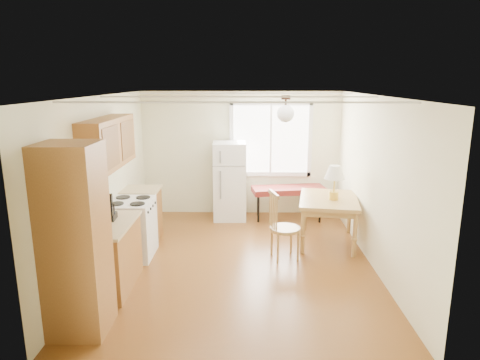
{
  "coord_description": "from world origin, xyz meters",
  "views": [
    {
      "loc": [
        0.12,
        -6.09,
        2.72
      ],
      "look_at": [
        0.01,
        0.58,
        1.15
      ],
      "focal_mm": 32.0,
      "sensor_mm": 36.0,
      "label": 1
    }
  ],
  "objects_px": {
    "bench": "(289,191)",
    "chair": "(279,221)",
    "dining_table": "(329,204)",
    "refrigerator": "(230,181)"
  },
  "relations": [
    {
      "from": "dining_table",
      "to": "chair",
      "type": "xyz_separation_m",
      "value": [
        -0.88,
        -0.71,
        -0.06
      ]
    },
    {
      "from": "refrigerator",
      "to": "dining_table",
      "type": "relative_size",
      "value": 1.11
    },
    {
      "from": "refrigerator",
      "to": "dining_table",
      "type": "xyz_separation_m",
      "value": [
        1.72,
        -1.29,
        -0.09
      ]
    },
    {
      "from": "refrigerator",
      "to": "chair",
      "type": "relative_size",
      "value": 1.43
    },
    {
      "from": "bench",
      "to": "dining_table",
      "type": "relative_size",
      "value": 1.07
    },
    {
      "from": "refrigerator",
      "to": "bench",
      "type": "relative_size",
      "value": 1.03
    },
    {
      "from": "bench",
      "to": "chair",
      "type": "distance_m",
      "value": 1.99
    },
    {
      "from": "refrigerator",
      "to": "dining_table",
      "type": "bearing_deg",
      "value": -39.15
    },
    {
      "from": "bench",
      "to": "dining_table",
      "type": "height_order",
      "value": "dining_table"
    },
    {
      "from": "bench",
      "to": "dining_table",
      "type": "distance_m",
      "value": 1.37
    }
  ]
}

